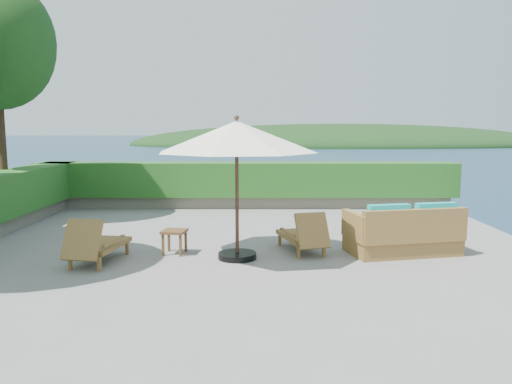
{
  "coord_description": "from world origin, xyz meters",
  "views": [
    {
      "loc": [
        0.33,
        -9.16,
        2.41
      ],
      "look_at": [
        0.3,
        0.8,
        1.1
      ],
      "focal_mm": 35.0,
      "sensor_mm": 36.0,
      "label": 1
    }
  ],
  "objects_px": {
    "wicker_loveseat": "(404,234)",
    "patio_umbrella": "(237,138)",
    "lounge_left": "(96,244)",
    "side_table": "(174,234)",
    "lounge_right": "(303,235)"
  },
  "relations": [
    {
      "from": "wicker_loveseat",
      "to": "patio_umbrella",
      "type": "bearing_deg",
      "value": 174.31
    },
    {
      "from": "lounge_left",
      "to": "side_table",
      "type": "xyz_separation_m",
      "value": [
        1.26,
        0.71,
        0.01
      ]
    },
    {
      "from": "wicker_loveseat",
      "to": "lounge_right",
      "type": "bearing_deg",
      "value": 165.17
    },
    {
      "from": "side_table",
      "to": "wicker_loveseat",
      "type": "bearing_deg",
      "value": 0.31
    },
    {
      "from": "lounge_left",
      "to": "lounge_right",
      "type": "bearing_deg",
      "value": 21.39
    },
    {
      "from": "lounge_right",
      "to": "patio_umbrella",
      "type": "bearing_deg",
      "value": -176.23
    },
    {
      "from": "lounge_right",
      "to": "wicker_loveseat",
      "type": "relative_size",
      "value": 0.7
    },
    {
      "from": "patio_umbrella",
      "to": "lounge_right",
      "type": "relative_size",
      "value": 2.26
    },
    {
      "from": "lounge_right",
      "to": "side_table",
      "type": "xyz_separation_m",
      "value": [
        -2.46,
        -0.11,
        0.03
      ]
    },
    {
      "from": "patio_umbrella",
      "to": "lounge_left",
      "type": "relative_size",
      "value": 2.21
    },
    {
      "from": "patio_umbrella",
      "to": "wicker_loveseat",
      "type": "bearing_deg",
      "value": 6.57
    },
    {
      "from": "lounge_left",
      "to": "lounge_right",
      "type": "relative_size",
      "value": 1.02
    },
    {
      "from": "patio_umbrella",
      "to": "wicker_loveseat",
      "type": "relative_size",
      "value": 1.58
    },
    {
      "from": "patio_umbrella",
      "to": "side_table",
      "type": "distance_m",
      "value": 2.21
    },
    {
      "from": "lounge_right",
      "to": "wicker_loveseat",
      "type": "distance_m",
      "value": 1.9
    }
  ]
}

